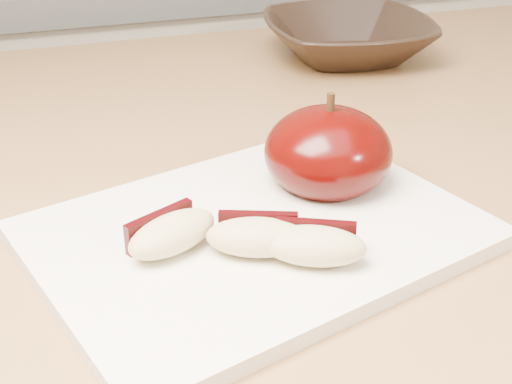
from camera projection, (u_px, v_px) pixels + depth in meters
name	position (u px, v px, depth m)	size (l,w,h in m)	color
back_cabinet	(90.00, 207.00, 1.36)	(2.40, 0.62, 0.94)	silver
cutting_board	(256.00, 233.00, 0.46)	(0.27, 0.20, 0.01)	silver
apple_half	(328.00, 152.00, 0.50)	(0.10, 0.10, 0.08)	#2E0201
apple_wedge_a	(171.00, 233.00, 0.43)	(0.07, 0.05, 0.02)	tan
apple_wedge_b	(257.00, 236.00, 0.42)	(0.07, 0.05, 0.02)	tan
apple_wedge_c	(314.00, 245.00, 0.42)	(0.07, 0.05, 0.02)	tan
bowl	(348.00, 38.00, 0.78)	(0.18, 0.18, 0.04)	black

